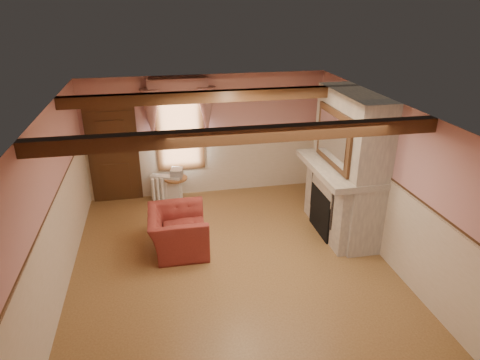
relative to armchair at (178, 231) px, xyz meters
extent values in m
cube|color=brown|center=(0.87, -0.51, -0.39)|extent=(5.50, 6.00, 0.01)
cube|color=silver|center=(0.87, -0.51, 2.41)|extent=(5.50, 6.00, 0.01)
cube|color=tan|center=(0.87, 2.49, 1.01)|extent=(5.50, 0.02, 2.80)
cube|color=tan|center=(0.87, -3.51, 1.01)|extent=(5.50, 0.02, 2.80)
cube|color=tan|center=(-1.88, -0.51, 1.01)|extent=(0.02, 6.00, 2.80)
cube|color=tan|center=(3.62, -0.51, 1.01)|extent=(0.02, 6.00, 2.80)
cube|color=black|center=(2.87, 0.09, 0.06)|extent=(0.20, 0.95, 0.90)
imported|color=maroon|center=(0.00, 0.00, 0.00)|extent=(1.06, 1.21, 0.78)
cylinder|color=brown|center=(0.10, 2.16, -0.11)|extent=(0.59, 0.59, 0.55)
cube|color=#B7AD8C|center=(0.13, 2.19, 0.26)|extent=(0.32, 0.37, 0.20)
cube|color=silver|center=(-0.12, 2.19, -0.09)|extent=(0.71, 0.45, 0.60)
imported|color=brown|center=(3.12, 0.14, 1.08)|extent=(0.38, 0.38, 0.09)
cube|color=black|center=(3.12, 0.64, 1.13)|extent=(0.14, 0.24, 0.20)
cylinder|color=gold|center=(3.12, 0.45, 1.17)|extent=(0.11, 0.11, 0.28)
cylinder|color=maroon|center=(3.12, -0.27, 1.11)|extent=(0.06, 0.06, 0.16)
cylinder|color=gold|center=(3.12, -0.22, 1.09)|extent=(0.06, 0.06, 0.12)
cube|color=gray|center=(3.30, 0.09, 1.01)|extent=(0.85, 2.00, 2.80)
cube|color=gray|center=(3.12, 0.09, 0.97)|extent=(1.05, 2.05, 0.12)
cube|color=silver|center=(2.93, 0.09, 1.58)|extent=(0.06, 1.44, 1.04)
cube|color=black|center=(-1.23, 2.43, 0.66)|extent=(1.10, 0.10, 2.10)
cube|color=white|center=(0.27, 2.46, 1.26)|extent=(1.06, 0.08, 2.02)
cube|color=gray|center=(0.27, 2.37, 1.86)|extent=(1.30, 0.14, 1.40)
cube|color=black|center=(0.87, -1.71, 2.31)|extent=(5.50, 0.18, 0.20)
cube|color=black|center=(0.87, 0.69, 2.31)|extent=(5.50, 0.18, 0.20)
camera|label=1|loc=(-0.23, -6.94, 3.98)|focal=32.00mm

